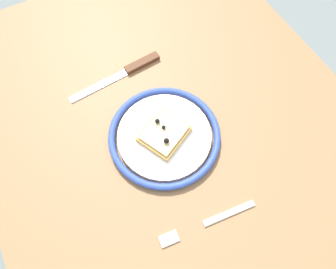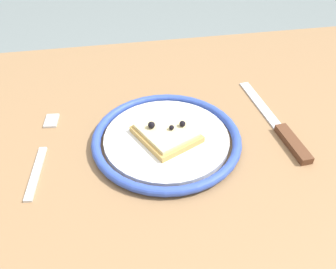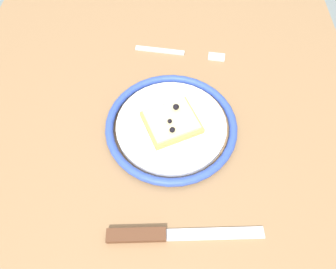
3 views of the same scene
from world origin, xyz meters
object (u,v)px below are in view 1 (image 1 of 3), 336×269
Objects in this scene: plate at (165,136)px; pizza_slice_near at (164,134)px; fork at (207,222)px; knife at (131,69)px; dining_table at (177,147)px.

plate is 2.02× the size of pizza_slice_near.
knife is at bearing -3.47° from fork.
plate is at bearing -25.53° from pizza_slice_near.
fork is (-0.20, 0.01, -0.01)m from plate.
plate is at bearing 176.55° from knife.
knife is at bearing -3.45° from plate.
knife is (0.20, -0.01, -0.02)m from pizza_slice_near.
dining_table is at bearing -88.88° from plate.
plate reaches higher than fork.
dining_table is at bearing -87.56° from pizza_slice_near.
dining_table is at bearing -173.65° from knife.
fork is at bearing 176.52° from plate.
plate is at bearing -3.48° from fork.
pizza_slice_near reaches higher than plate.
pizza_slice_near is at bearing 176.46° from knife.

